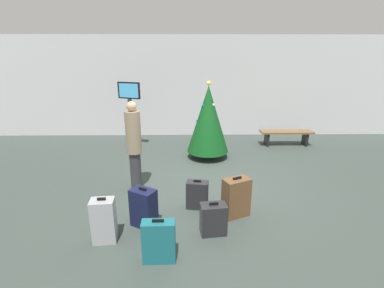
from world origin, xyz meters
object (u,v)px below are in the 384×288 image
Objects in this scene: suitcase_3 at (159,241)px; suitcase_2 at (197,195)px; holiday_tree at (208,119)px; suitcase_1 at (104,221)px; suitcase_0 at (144,208)px; traveller_0 at (134,144)px; flight_info_kiosk at (130,104)px; waiting_bench at (286,134)px; suitcase_4 at (236,197)px; suitcase_5 at (213,219)px.

suitcase_2 is at bearing 67.77° from suitcase_3.
holiday_tree is 2.84× the size of suitcase_1.
suitcase_0 is 0.94× the size of suitcase_1.
traveller_0 is at bearing 147.44° from suitcase_2.
flight_info_kiosk is at bearing 157.74° from holiday_tree.
waiting_bench is at bearing 22.45° from holiday_tree.
suitcase_3 is (1.34, -5.12, -1.05)m from flight_info_kiosk.
waiting_bench is (4.92, 0.13, -1.00)m from flight_info_kiosk.
holiday_tree is 2.82× the size of suitcase_4.
suitcase_0 is 1.19m from suitcase_5.
traveller_0 is at bearing 84.38° from suitcase_1.
flight_info_kiosk reaches higher than suitcase_2.
suitcase_2 is 0.84m from suitcase_5.
holiday_tree reaches higher than suitcase_4.
suitcase_3 is (-0.97, -4.17, -0.80)m from holiday_tree.
suitcase_5 is at bearing -130.70° from suitcase_4.
waiting_bench is (2.61, 1.08, -0.75)m from holiday_tree.
suitcase_0 reaches higher than suitcase_2.
suitcase_1 is 2.28m from suitcase_4.
suitcase_3 is at bearing -124.29° from waiting_bench.
flight_info_kiosk is 5.03m from waiting_bench.
suitcase_2 is at bearing 31.58° from suitcase_0.
holiday_tree is 3.13m from suitcase_4.
suitcase_5 is at bearing -11.68° from suitcase_0.
suitcase_3 is at bearing -27.08° from suitcase_1.
suitcase_2 is 0.86× the size of suitcase_3.
suitcase_1 reaches higher than suitcase_0.
suitcase_3 is at bearing -137.91° from suitcase_4.
suitcase_1 reaches higher than waiting_bench.
suitcase_5 is (1.54, -1.64, -0.76)m from traveller_0.
traveller_0 is 2.48m from suitcase_3.
holiday_tree is 2.92m from waiting_bench.
suitcase_2 is at bearing 106.19° from suitcase_5.
holiday_tree reaches higher than suitcase_3.
flight_info_kiosk is 4.49m from suitcase_0.
traveller_0 reaches higher than suitcase_3.
waiting_bench is 5.27m from traveller_0.
suitcase_4 reaches higher than suitcase_5.
suitcase_0 is 1.06× the size of suitcase_3.
suitcase_1 is (0.45, -4.66, -1.01)m from flight_info_kiosk.
traveller_0 is at bearing 107.56° from suitcase_3.
traveller_0 is at bearing 133.13° from suitcase_5.
suitcase_3 reaches higher than waiting_bench.
suitcase_5 is at bearing 5.52° from suitcase_1.
suitcase_3 is (-0.59, -1.44, 0.05)m from suitcase_2.
suitcase_5 is at bearing -120.80° from waiting_bench.
waiting_bench is at bearing 46.96° from suitcase_1.
suitcase_1 is 1.73m from suitcase_5.
suitcase_2 reaches higher than suitcase_5.
suitcase_4 is at bearing 10.13° from suitcase_0.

